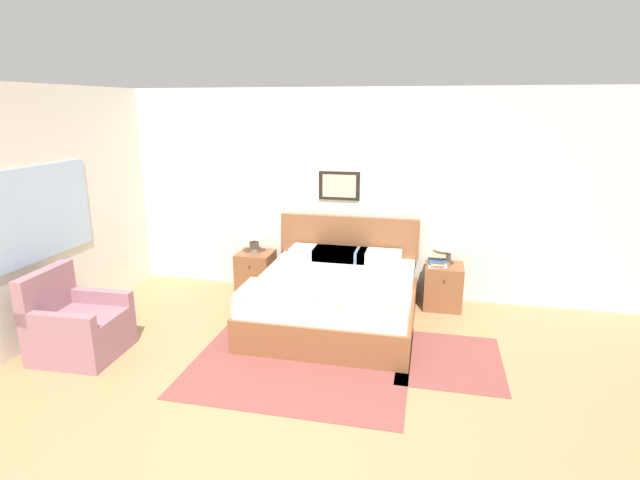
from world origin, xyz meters
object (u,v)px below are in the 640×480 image
Objects in this scene: bed at (335,297)px; nightstand_by_door at (443,286)px; table_lamp_near_window at (254,230)px; nightstand_near_window at (256,272)px; table_lamp_by_door at (447,241)px; armchair at (77,327)px.

nightstand_by_door is (1.20, 0.71, -0.03)m from bed.
table_lamp_near_window is (-2.40, -0.00, 0.56)m from nightstand_by_door.
nightstand_near_window is 1.00× the size of nightstand_by_door.
nightstand_by_door is at bearing 0.10° from table_lamp_near_window.
nightstand_by_door is at bearing 0.00° from nightstand_near_window.
table_lamp_by_door is at bearing -0.10° from nightstand_near_window.
bed is 1.39m from nightstand_by_door.
nightstand_near_window and nightstand_by_door have the same top height.
armchair is at bearing -119.17° from table_lamp_near_window.
armchair reaches higher than nightstand_near_window.
bed reaches higher than table_lamp_near_window.
nightstand_by_door is at bearing 146.38° from table_lamp_by_door.
bed reaches higher than nightstand_by_door.
table_lamp_near_window is at bearing 149.74° from bed.
nightstand_near_window is at bearing 180.00° from nightstand_by_door.
armchair is 4.10m from table_lamp_by_door.
table_lamp_by_door is at bearing 0.00° from table_lamp_near_window.
table_lamp_near_window reaches higher than nightstand_near_window.
nightstand_near_window is at bearing 179.90° from table_lamp_by_door.
armchair is at bearing -150.64° from bed.
table_lamp_by_door is (0.01, -0.00, 0.56)m from nightstand_by_door.
armchair is 4.06m from nightstand_by_door.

